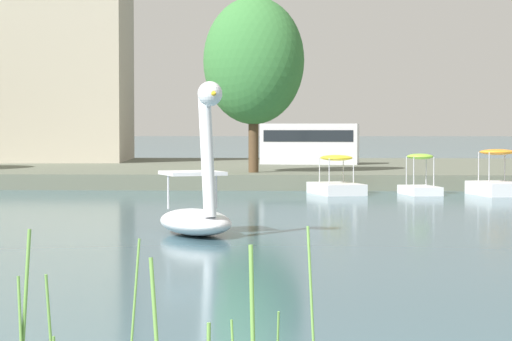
% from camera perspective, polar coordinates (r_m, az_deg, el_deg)
% --- Properties ---
extents(shore_bank_far, '(151.05, 22.01, 0.59)m').
position_cam_1_polar(shore_bank_far, '(48.75, 2.72, -0.01)').
color(shore_bank_far, '#5B6051').
rests_on(shore_bank_far, ground_plane).
extents(swan_boat, '(2.32, 3.01, 3.27)m').
position_cam_1_polar(swan_boat, '(22.04, -3.31, -2.05)').
color(swan_boat, white).
rests_on(swan_boat, ground_plane).
extents(pedal_boat_yellow, '(2.08, 2.70, 1.38)m').
position_cam_1_polar(pedal_boat_yellow, '(35.92, 4.49, -0.70)').
color(pedal_boat_yellow, white).
rests_on(pedal_boat_yellow, ground_plane).
extents(pedal_boat_lime, '(1.42, 2.06, 1.43)m').
position_cam_1_polar(pedal_boat_lime, '(35.97, 9.12, -0.66)').
color(pedal_boat_lime, white).
rests_on(pedal_boat_lime, ground_plane).
extents(pedal_boat_orange, '(1.91, 2.54, 1.59)m').
position_cam_1_polar(pedal_boat_orange, '(36.24, 13.27, -0.68)').
color(pedal_boat_orange, white).
rests_on(pedal_boat_orange, ground_plane).
extents(tree_broadleaf_behind_dock, '(5.05, 4.70, 6.84)m').
position_cam_1_polar(tree_broadleaf_behind_dock, '(39.99, -0.14, 6.11)').
color(tree_broadleaf_behind_dock, '#4C3823').
rests_on(tree_broadleaf_behind_dock, shore_bank_far).
extents(parked_van, '(4.82, 2.28, 1.95)m').
position_cam_1_polar(parked_van, '(49.48, 3.03, 1.59)').
color(parked_van, silver).
rests_on(parked_van, shore_bank_far).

